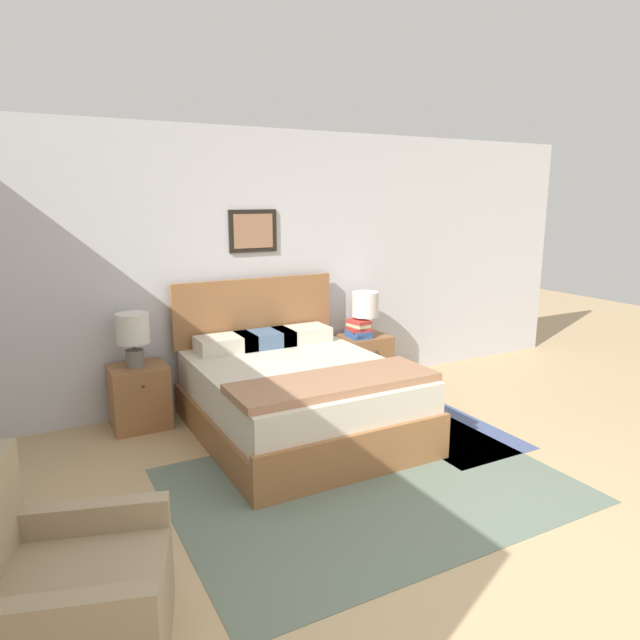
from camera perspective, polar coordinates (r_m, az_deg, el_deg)
ground_plane at (r=3.46m, az=17.39°, el=-23.10°), size 16.00×16.00×0.00m
wall_back at (r=5.60m, az=-6.00°, el=5.32°), size 7.82×0.09×2.60m
area_rug_main at (r=4.14m, az=5.04°, el=-16.11°), size 2.67×1.95×0.01m
area_rug_bedside at (r=5.21m, az=11.64°, el=-10.21°), size 0.82×1.54×0.01m
bed at (r=4.86m, az=-2.31°, el=-7.46°), size 1.60×1.95×1.21m
armchair at (r=2.90m, az=-24.50°, el=-24.39°), size 0.97×0.96×0.89m
nightstand_near_window at (r=5.22m, az=-17.61°, el=-7.30°), size 0.47×0.43×0.55m
nightstand_by_door at (r=6.03m, az=4.48°, el=-4.11°), size 0.47×0.43×0.55m
table_lamp_near_window at (r=5.05m, az=-18.19°, el=-1.21°), size 0.27×0.27×0.46m
table_lamp_by_door at (r=5.89m, az=4.54°, el=1.21°), size 0.27×0.27×0.46m
book_thick_bottom at (r=5.87m, az=3.86°, el=-1.59°), size 0.23×0.25×0.04m
book_hardcover_middle at (r=5.86m, az=3.87°, el=-1.24°), size 0.19×0.25×0.04m
book_novel_upper at (r=5.85m, az=3.87°, el=-0.87°), size 0.22×0.23×0.04m
book_slim_near_top at (r=5.84m, az=3.88°, el=-0.49°), size 0.18×0.24×0.04m
book_paperback_top at (r=5.84m, az=3.88°, el=-0.15°), size 0.19×0.25×0.03m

